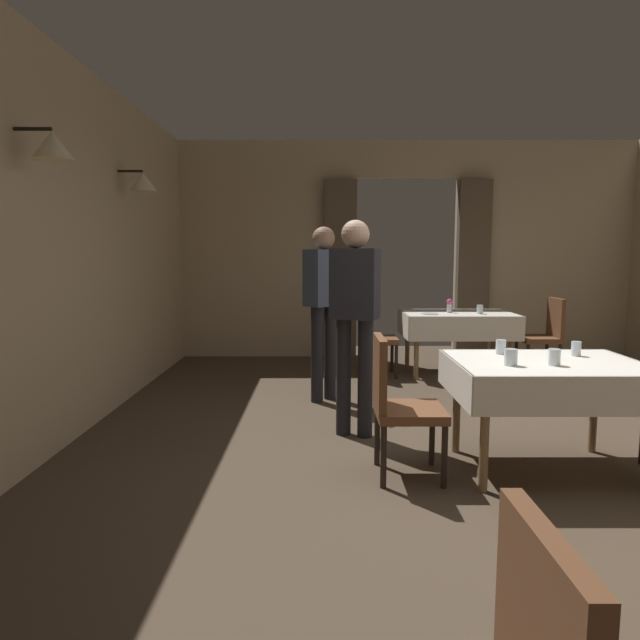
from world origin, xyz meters
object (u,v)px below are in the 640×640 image
(person_waiter_by_doorway, at_px, (326,298))
(dining_table_mid, at_px, (549,375))
(plate_far_c, at_px, (432,314))
(chair_mid_left, at_px, (400,400))
(person_diner_standing_aside, at_px, (357,309))
(glass_mid_b, at_px, (557,357))
(glass_mid_c, at_px, (579,349))
(glass_far_b, at_px, (482,309))
(glass_mid_a, at_px, (503,347))
(chair_far_left, at_px, (374,333))
(dining_table_far, at_px, (460,321))
(flower_vase_far, at_px, (452,305))
(glass_mid_d, at_px, (513,357))
(chair_far_right, at_px, (548,332))

(person_waiter_by_doorway, bearing_deg, dining_table_mid, -50.46)
(plate_far_c, bearing_deg, chair_mid_left, -104.89)
(person_diner_standing_aside, bearing_deg, glass_mid_b, -34.65)
(dining_table_mid, height_order, person_diner_standing_aside, person_diner_standing_aside)
(glass_mid_c, relative_size, person_diner_standing_aside, 0.06)
(glass_far_b, height_order, plate_far_c, glass_far_b)
(dining_table_mid, height_order, chair_mid_left, chair_mid_left)
(person_diner_standing_aside, bearing_deg, glass_mid_a, -23.77)
(chair_far_left, height_order, plate_far_c, chair_far_left)
(chair_mid_left, xyz_separation_m, person_diner_standing_aside, (-0.23, 0.82, 0.51))
(glass_mid_b, bearing_deg, glass_mid_c, 48.40)
(chair_far_left, xyz_separation_m, person_diner_standing_aside, (-0.35, -2.21, 0.51))
(dining_table_far, relative_size, glass_mid_a, 13.11)
(glass_mid_b, relative_size, person_diner_standing_aside, 0.06)
(glass_mid_a, distance_m, glass_mid_c, 0.51)
(glass_far_b, xyz_separation_m, plate_far_c, (-0.60, -0.03, -0.05))
(person_waiter_by_doorway, distance_m, person_diner_standing_aside, 1.10)
(dining_table_mid, distance_m, dining_table_far, 3.05)
(glass_mid_c, relative_size, flower_vase_far, 0.60)
(glass_mid_b, height_order, glass_mid_d, same)
(chair_mid_left, bearing_deg, glass_mid_b, -1.78)
(person_waiter_by_doorway, bearing_deg, glass_mid_d, -58.39)
(chair_far_right, distance_m, glass_mid_b, 3.36)
(dining_table_far, bearing_deg, glass_mid_c, -87.60)
(glass_mid_d, distance_m, plate_far_c, 3.00)
(glass_mid_c, height_order, person_waiter_by_doorway, person_waiter_by_doorway)
(glass_mid_d, xyz_separation_m, flower_vase_far, (0.35, 3.16, 0.04))
(dining_table_far, height_order, chair_far_left, chair_far_left)
(dining_table_mid, height_order, flower_vase_far, flower_vase_far)
(glass_mid_c, bearing_deg, person_waiter_by_doorway, 137.77)
(chair_far_right, height_order, chair_far_left, same)
(chair_far_left, bearing_deg, glass_mid_c, -66.80)
(glass_mid_c, distance_m, plate_far_c, 2.71)
(glass_mid_b, height_order, plate_far_c, glass_mid_b)
(chair_far_left, relative_size, flower_vase_far, 5.55)
(glass_mid_c, bearing_deg, chair_far_left, 113.20)
(glass_mid_d, relative_size, glass_far_b, 0.99)
(glass_mid_a, bearing_deg, chair_mid_left, -154.78)
(glass_mid_d, bearing_deg, dining_table_mid, 25.14)
(glass_mid_a, height_order, person_diner_standing_aside, person_diner_standing_aside)
(plate_far_c, distance_m, person_diner_standing_aside, 2.39)
(glass_mid_c, height_order, glass_far_b, glass_far_b)
(glass_far_b, distance_m, plate_far_c, 0.61)
(dining_table_mid, xyz_separation_m, glass_mid_c, (0.28, 0.19, 0.15))
(glass_mid_d, bearing_deg, glass_mid_c, 30.15)
(glass_mid_c, bearing_deg, plate_far_c, 100.58)
(glass_mid_a, xyz_separation_m, glass_mid_c, (0.50, -0.07, -0.00))
(flower_vase_far, xyz_separation_m, person_diner_standing_aside, (-1.29, -2.31, 0.18))
(dining_table_mid, height_order, glass_mid_c, glass_mid_c)
(dining_table_mid, xyz_separation_m, person_waiter_by_doorway, (-1.48, 1.79, 0.37))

